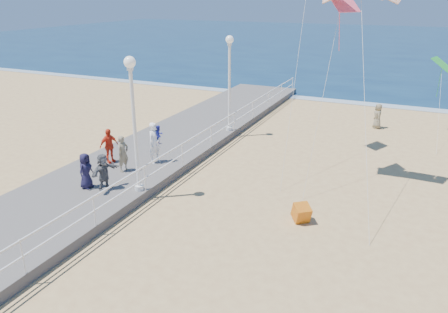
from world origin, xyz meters
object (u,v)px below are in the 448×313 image
at_px(spectator_4, 86,171).
at_px(lamp_post_far, 229,74).
at_px(beach_walker_c, 378,116).
at_px(lamp_post_mid, 133,111).
at_px(woman_holding_toddler, 155,143).
at_px(spectator_3, 109,146).
at_px(box_kite, 301,214).
at_px(spectator_6, 123,154).
at_px(spectator_5, 104,172).
at_px(toddler_held, 159,135).

bearing_deg(spectator_4, lamp_post_far, -12.52).
bearing_deg(beach_walker_c, lamp_post_mid, -48.19).
distance_m(woman_holding_toddler, spectator_3, 2.15).
height_order(lamp_post_mid, spectator_4, lamp_post_mid).
xyz_separation_m(beach_walker_c, box_kite, (-1.15, -13.50, -0.47)).
bearing_deg(spectator_6, box_kite, -85.97).
xyz_separation_m(spectator_3, spectator_4, (0.96, -2.70, -0.08)).
bearing_deg(woman_holding_toddler, lamp_post_mid, -147.09).
distance_m(lamp_post_mid, box_kite, 7.33).
bearing_deg(spectator_6, woman_holding_toddler, -17.71).
bearing_deg(spectator_6, spectator_5, -158.20).
bearing_deg(lamp_post_far, box_kite, -51.56).
relative_size(beach_walker_c, box_kite, 2.56).
bearing_deg(spectator_3, spectator_6, -96.12).
distance_m(spectator_3, beach_walker_c, 16.29).
xyz_separation_m(lamp_post_far, spectator_5, (-1.30, -9.50, -2.51)).
xyz_separation_m(lamp_post_far, spectator_3, (-3.03, -6.97, -2.45)).
bearing_deg(lamp_post_far, woman_holding_toddler, -99.94).
bearing_deg(spectator_3, box_kite, -77.32).
height_order(lamp_post_mid, box_kite, lamp_post_mid).
distance_m(lamp_post_far, spectator_4, 10.20).
relative_size(spectator_3, spectator_5, 1.08).
bearing_deg(spectator_5, box_kite, -72.45).
height_order(woman_holding_toddler, beach_walker_c, woman_holding_toddler).
bearing_deg(box_kite, beach_walker_c, 46.69).
distance_m(toddler_held, beach_walker_c, 14.20).
bearing_deg(box_kite, lamp_post_mid, 149.13).
bearing_deg(beach_walker_c, lamp_post_far, -75.10).
bearing_deg(toddler_held, box_kite, -93.87).
height_order(lamp_post_far, spectator_4, lamp_post_far).
xyz_separation_m(spectator_6, box_kite, (8.24, -0.56, -0.92)).
bearing_deg(toddler_held, lamp_post_far, 3.82).
xyz_separation_m(woman_holding_toddler, spectator_5, (-0.23, -3.39, -0.21)).
bearing_deg(spectator_4, woman_holding_toddler, -16.04).
relative_size(toddler_held, spectator_4, 0.63).
bearing_deg(woman_holding_toddler, beach_walker_c, -24.50).
bearing_deg(lamp_post_mid, box_kite, 7.59).
bearing_deg(beach_walker_c, toddler_held, -57.28).
bearing_deg(beach_walker_c, spectator_4, -53.04).
bearing_deg(toddler_held, spectator_4, 175.50).
height_order(spectator_6, box_kite, spectator_6).
bearing_deg(beach_walker_c, woman_holding_toddler, -57.40).
distance_m(toddler_held, spectator_5, 3.60).
xyz_separation_m(spectator_4, spectator_6, (0.29, 2.09, 0.08)).
xyz_separation_m(toddler_held, spectator_4, (-1.14, -3.71, -0.58)).
xyz_separation_m(toddler_held, beach_walker_c, (8.53, 11.32, -0.94)).
height_order(toddler_held, spectator_4, toddler_held).
relative_size(lamp_post_far, spectator_5, 3.53).
distance_m(lamp_post_mid, lamp_post_far, 9.00).
xyz_separation_m(spectator_4, beach_walker_c, (9.67, 15.03, -0.37)).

